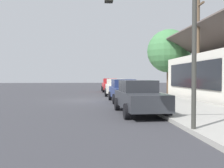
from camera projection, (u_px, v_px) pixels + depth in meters
The scene contains 10 objects.
ground_plane at pixel (85, 100), 19.19m from camera, with size 120.00×120.00×0.00m, color #38383D.
sidewalk_curb at pixel (157, 99), 19.65m from camera, with size 60.00×4.20×0.16m, color #A3A099.
car_cherry at pixel (110, 85), 30.81m from camera, with size 4.65×2.00×1.59m.
car_ivory at pixel (116, 87), 24.44m from camera, with size 4.73×2.23×1.59m.
car_navy at pixel (124, 90), 18.05m from camera, with size 4.60×2.00×1.59m.
car_charcoal at pixel (139, 97), 12.13m from camera, with size 4.71×2.09×1.59m.
shade_tree at pixel (169, 51), 27.30m from camera, with size 4.63×4.63×6.87m.
traffic_light_main at pixel (160, 19), 7.62m from camera, with size 0.37×2.79×5.20m.
utility_pole_wooden at pixel (198, 47), 18.40m from camera, with size 1.80×0.24×7.50m.
fire_hydrant_red at pixel (126, 89), 27.39m from camera, with size 0.22×0.22×0.71m.
Camera 1 is at (19.26, 0.47, 1.74)m, focal length 40.84 mm.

